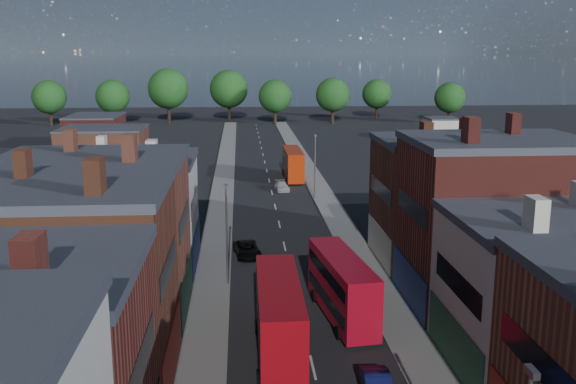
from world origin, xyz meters
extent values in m
cube|color=gray|center=(-6.50, 50.00, 0.06)|extent=(3.00, 200.00, 0.12)
cube|color=gray|center=(6.50, 50.00, 0.06)|extent=(3.00, 200.00, 0.12)
cube|color=slate|center=(5.20, 0.00, 8.00)|extent=(0.25, 0.70, 0.25)
cylinder|color=slate|center=(-5.20, 30.00, 4.00)|extent=(0.16, 0.16, 8.00)
cube|color=slate|center=(-5.20, 30.00, 8.00)|extent=(0.25, 0.70, 0.25)
cylinder|color=slate|center=(5.20, 60.00, 4.00)|extent=(0.16, 0.16, 8.00)
cube|color=slate|center=(5.20, 60.00, 8.00)|extent=(0.25, 0.70, 0.25)
cube|color=#B10A13|center=(-1.89, 17.36, 2.55)|extent=(2.57, 11.02, 4.40)
cube|color=black|center=(-1.89, 17.36, 1.70)|extent=(2.63, 10.14, 0.90)
cube|color=black|center=(-1.89, 17.36, 3.60)|extent=(2.63, 10.14, 0.90)
cylinder|color=black|center=(-3.16, 13.85, 0.50)|extent=(0.31, 1.00, 1.00)
cylinder|color=black|center=(-0.66, 13.83, 0.50)|extent=(0.31, 1.00, 1.00)
cylinder|color=black|center=(-3.11, 20.89, 0.50)|extent=(0.31, 1.00, 1.00)
cylinder|color=black|center=(-0.61, 20.87, 0.50)|extent=(0.31, 1.00, 1.00)
cube|color=red|center=(2.79, 22.97, 2.36)|extent=(3.58, 10.37, 4.07)
cube|color=black|center=(2.79, 22.97, 1.57)|extent=(3.54, 9.58, 0.83)
cube|color=black|center=(2.79, 22.97, 3.33)|extent=(3.54, 9.58, 0.83)
cylinder|color=black|center=(2.05, 19.60, 0.46)|extent=(0.39, 0.95, 0.92)
cylinder|color=black|center=(4.34, 19.89, 0.46)|extent=(0.39, 0.95, 0.92)
cylinder|color=black|center=(1.23, 26.05, 0.46)|extent=(0.39, 0.95, 0.92)
cylinder|color=black|center=(3.52, 26.34, 0.46)|extent=(0.39, 0.95, 0.92)
cube|color=#AB2607|center=(3.50, 72.61, 2.34)|extent=(2.40, 10.13, 4.04)
cube|color=black|center=(3.50, 72.61, 1.56)|extent=(2.46, 9.32, 0.83)
cube|color=black|center=(3.50, 72.61, 3.31)|extent=(2.46, 9.32, 0.83)
cylinder|color=black|center=(2.39, 69.37, 0.46)|extent=(0.29, 0.92, 0.92)
cylinder|color=black|center=(4.68, 69.39, 0.46)|extent=(0.29, 0.92, 0.92)
cylinder|color=black|center=(2.32, 75.83, 0.46)|extent=(0.29, 0.92, 0.92)
cylinder|color=black|center=(4.61, 75.86, 0.46)|extent=(0.29, 0.92, 0.92)
imported|color=black|center=(-3.58, 37.32, 0.64)|extent=(2.72, 4.85, 1.28)
imported|color=silver|center=(1.39, 65.13, 0.58)|extent=(1.95, 4.12, 1.16)
camera|label=1|loc=(-4.02, -18.21, 18.03)|focal=40.00mm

